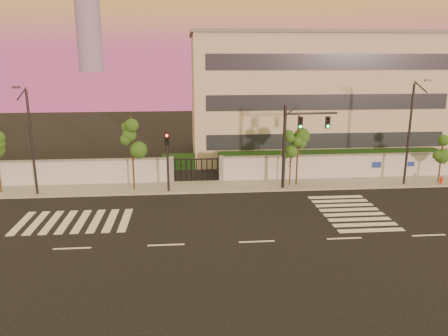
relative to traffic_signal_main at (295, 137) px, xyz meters
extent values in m
plane|color=black|center=(-4.38, -9.50, -4.10)|extent=(120.00, 120.00, 0.00)
cube|color=gray|center=(-4.38, 1.00, -4.03)|extent=(60.00, 3.00, 0.15)
cube|color=#AFB1B6|center=(-21.88, 2.50, -3.10)|extent=(25.00, 0.30, 2.00)
cube|color=slate|center=(-21.88, 2.50, -2.04)|extent=(25.00, 0.36, 0.12)
cube|color=#AFB1B6|center=(10.12, 2.50, -3.10)|extent=(31.00, 0.30, 2.00)
cube|color=slate|center=(10.12, 2.50, -2.04)|extent=(31.00, 0.36, 0.12)
cube|color=slate|center=(-9.38, 2.50, -3.00)|extent=(0.35, 0.35, 2.20)
cube|color=slate|center=(-5.38, 2.50, -3.00)|extent=(0.35, 0.35, 2.20)
cube|color=black|center=(4.62, 5.00, -3.20)|extent=(20.00, 2.00, 1.80)
cube|color=black|center=(-20.38, 5.00, -3.40)|extent=(12.00, 1.80, 1.40)
cube|color=black|center=(-7.38, 7.50, -3.50)|extent=(6.00, 1.50, 1.20)
cube|color=beige|center=(4.62, 12.50, 1.90)|extent=(24.00, 12.00, 12.00)
cube|color=#262D38|center=(4.62, 6.48, -1.60)|extent=(22.00, 0.08, 1.40)
cube|color=#262D38|center=(4.62, 6.48, 1.90)|extent=(22.00, 0.08, 1.40)
cube|color=#262D38|center=(4.62, 6.48, 5.40)|extent=(22.00, 0.08, 1.40)
cube|color=slate|center=(4.62, 12.50, 8.00)|extent=(24.40, 12.40, 0.30)
cube|color=silver|center=(-18.38, -5.50, -4.09)|extent=(0.50, 4.00, 0.02)
cube|color=silver|center=(-17.48, -5.50, -4.09)|extent=(0.50, 4.00, 0.02)
cube|color=silver|center=(-16.58, -5.50, -4.09)|extent=(0.50, 4.00, 0.02)
cube|color=silver|center=(-15.68, -5.50, -4.09)|extent=(0.50, 4.00, 0.02)
cube|color=silver|center=(-14.78, -5.50, -4.09)|extent=(0.50, 4.00, 0.02)
cube|color=silver|center=(-13.88, -5.50, -4.09)|extent=(0.50, 4.00, 0.02)
cube|color=silver|center=(-12.98, -5.50, -4.09)|extent=(0.50, 4.00, 0.02)
cube|color=silver|center=(-12.08, -5.50, -4.09)|extent=(0.50, 4.00, 0.02)
cube|color=silver|center=(2.62, -8.50, -4.09)|extent=(4.00, 0.50, 0.02)
cube|color=silver|center=(2.62, -7.60, -4.09)|extent=(4.00, 0.50, 0.02)
cube|color=silver|center=(2.62, -6.70, -4.09)|extent=(4.00, 0.50, 0.02)
cube|color=silver|center=(2.62, -5.80, -4.09)|extent=(4.00, 0.50, 0.02)
cube|color=silver|center=(2.62, -4.90, -4.09)|extent=(4.00, 0.50, 0.02)
cube|color=silver|center=(2.62, -4.00, -4.09)|extent=(4.00, 0.50, 0.02)
cube|color=silver|center=(2.62, -3.10, -4.09)|extent=(4.00, 0.50, 0.02)
cube|color=silver|center=(2.62, -2.20, -4.09)|extent=(4.00, 0.50, 0.02)
cube|color=silver|center=(-14.38, -9.50, -4.09)|extent=(2.00, 0.15, 0.01)
cube|color=silver|center=(-9.38, -9.50, -4.09)|extent=(2.00, 0.15, 0.01)
cube|color=silver|center=(-4.38, -9.50, -4.09)|extent=(2.00, 0.15, 0.01)
cube|color=silver|center=(0.62, -9.50, -4.09)|extent=(2.00, 0.15, 0.01)
cube|color=silver|center=(5.62, -9.50, -4.09)|extent=(2.00, 0.15, 0.01)
sphere|color=#254E16|center=(-21.67, 0.97, -0.94)|extent=(0.85, 0.85, 0.85)
cylinder|color=#382314|center=(-12.19, 0.69, -1.24)|extent=(0.13, 0.13, 5.73)
sphere|color=#254E16|center=(-12.19, 0.69, 0.48)|extent=(1.22, 1.22, 1.22)
sphere|color=#254E16|center=(-11.81, 0.91, -0.38)|extent=(0.93, 0.93, 0.93)
sphere|color=#254E16|center=(-12.53, 0.52, -0.09)|extent=(0.89, 0.89, 0.89)
cylinder|color=#382314|center=(-0.13, 0.66, -1.92)|extent=(0.11, 0.11, 4.36)
sphere|color=#254E16|center=(-0.13, 0.66, -0.62)|extent=(0.98, 0.98, 0.98)
sphere|color=#254E16|center=(0.18, 0.84, -1.27)|extent=(0.75, 0.75, 0.75)
sphere|color=#254E16|center=(-0.39, 0.52, -1.05)|extent=(0.71, 0.71, 0.71)
cylinder|color=#382314|center=(0.43, 0.76, -1.28)|extent=(0.13, 0.13, 5.64)
sphere|color=#254E16|center=(0.43, 0.76, 0.41)|extent=(1.17, 1.17, 1.17)
sphere|color=#254E16|center=(0.80, 0.97, -0.44)|extent=(0.90, 0.90, 0.90)
sphere|color=#254E16|center=(0.11, 0.60, -0.15)|extent=(0.85, 0.85, 0.85)
cylinder|color=#382314|center=(12.04, 0.48, -2.17)|extent=(0.12, 0.12, 3.86)
sphere|color=#254E16|center=(12.04, 0.48, -1.02)|extent=(1.11, 1.11, 1.11)
sphere|color=#254E16|center=(12.39, 0.69, -1.59)|extent=(0.85, 0.85, 0.85)
sphere|color=#254E16|center=(11.73, 0.33, -1.40)|extent=(0.81, 0.81, 0.81)
cylinder|color=black|center=(-0.82, 0.01, -0.86)|extent=(0.25, 0.25, 6.49)
cylinder|color=black|center=(1.17, 0.01, 1.76)|extent=(3.98, 0.33, 0.17)
cube|color=black|center=(0.33, -0.04, 1.08)|extent=(0.37, 0.19, 0.94)
sphere|color=#0CF259|center=(0.33, -0.15, 0.79)|extent=(0.21, 0.21, 0.21)
cube|color=black|center=(2.43, -0.04, 1.08)|extent=(0.37, 0.19, 0.94)
sphere|color=#0CF259|center=(2.43, -0.15, 0.79)|extent=(0.21, 0.21, 0.21)
cylinder|color=black|center=(-9.56, -0.05, -1.73)|extent=(0.17, 0.17, 4.75)
cube|color=black|center=(-9.56, -0.10, 0.02)|extent=(0.37, 0.19, 0.95)
sphere|color=red|center=(-9.56, -0.21, 0.31)|extent=(0.21, 0.21, 0.21)
cylinder|color=black|center=(-19.17, 0.06, -0.24)|extent=(0.17, 0.17, 7.72)
cylinder|color=black|center=(-19.17, -0.81, 3.43)|extent=(0.10, 1.85, 0.75)
cube|color=#3F3F44|center=(-19.17, -1.68, 3.91)|extent=(0.48, 0.24, 0.14)
cylinder|color=black|center=(9.01, 0.20, -0.09)|extent=(0.18, 0.18, 8.02)
cylinder|color=black|center=(9.01, -0.70, 3.72)|extent=(0.10, 1.92, 0.78)
cube|color=#3F3F44|center=(9.01, -1.60, 4.22)|extent=(0.50, 0.25, 0.15)
cylinder|color=red|center=(11.96, -0.05, -3.86)|extent=(0.22, 0.22, 0.49)
cylinder|color=red|center=(11.96, -0.05, -3.56)|extent=(0.28, 0.28, 0.10)
sphere|color=red|center=(11.96, -0.05, -3.45)|extent=(0.18, 0.18, 0.18)
cylinder|color=red|center=(11.96, -0.05, -3.76)|extent=(0.29, 0.17, 0.10)
camera|label=1|loc=(-8.17, -31.68, 5.90)|focal=35.00mm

